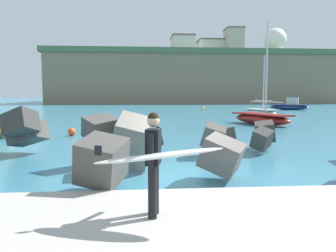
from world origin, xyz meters
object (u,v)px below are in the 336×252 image
object	(u,v)px
surfer_with_board	(154,157)
radar_dome	(275,44)
station_building_west	(234,41)
boat_mid_left	(261,112)
mooring_buoy_middle	(203,109)
mooring_buoy_inner	(72,132)
station_building_central	(212,48)
boat_near_left	(290,106)
boat_near_centre	(261,118)
station_building_east	(182,45)

from	to	relation	value
surfer_with_board	radar_dome	size ratio (longest dim) A/B	0.23
station_building_west	radar_dome	bearing A→B (deg)	37.59
surfer_with_board	boat_mid_left	xyz separation A→B (m)	(11.96, 27.00, -0.82)
boat_mid_left	mooring_buoy_middle	xyz separation A→B (m)	(-3.41, 13.58, -0.24)
radar_dome	station_building_west	size ratio (longest dim) A/B	1.42
mooring_buoy_inner	station_building_central	distance (m)	74.67
surfer_with_board	station_building_west	size ratio (longest dim) A/B	0.32
mooring_buoy_middle	station_building_central	xyz separation A→B (m)	(10.32, 41.86, 14.48)
boat_mid_left	mooring_buoy_inner	xyz separation A→B (m)	(-16.08, -14.12, -0.24)
boat_mid_left	station_building_west	bearing A→B (deg)	77.30
boat_near_left	boat_near_centre	distance (m)	25.51
boat_near_centre	surfer_with_board	bearing A→B (deg)	-115.45
boat_near_left	station_building_west	bearing A→B (deg)	86.84
boat_near_centre	station_building_west	xyz separation A→B (m)	(14.74, 59.87, 15.42)
boat_near_centre	mooring_buoy_middle	distance (m)	22.10
surfer_with_board	station_building_east	distance (m)	78.93
mooring_buoy_middle	station_building_west	world-z (taller)	station_building_west
boat_near_left	surfer_with_board	bearing A→B (deg)	-117.83
boat_near_left	mooring_buoy_middle	bearing A→B (deg)	-179.75
radar_dome	station_building_east	xyz separation A→B (m)	(-29.68, -13.66, -2.72)
boat_near_centre	boat_mid_left	world-z (taller)	boat_near_centre
station_building_east	mooring_buoy_inner	bearing A→B (deg)	-102.40
boat_near_left	mooring_buoy_middle	xyz separation A→B (m)	(-12.90, -0.06, -0.38)
station_building_central	mooring_buoy_middle	bearing A→B (deg)	-103.85
mooring_buoy_inner	station_building_east	bearing A→B (deg)	77.60
boat_mid_left	radar_dome	bearing A→B (deg)	66.50
station_building_west	boat_near_left	bearing A→B (deg)	-93.16
mooring_buoy_middle	station_building_east	bearing A→B (deg)	87.72
boat_mid_left	station_building_west	xyz separation A→B (m)	(11.57, 51.35, 15.46)
boat_mid_left	station_building_west	size ratio (longest dim) A/B	0.94
surfer_with_board	station_building_central	size ratio (longest dim) A/B	0.27
station_building_east	mooring_buoy_middle	bearing A→B (deg)	-92.28
boat_near_centre	boat_mid_left	xyz separation A→B (m)	(3.16, 8.52, -0.04)
boat_near_left	station_building_west	world-z (taller)	station_building_west
surfer_with_board	boat_near_left	distance (m)	45.95
mooring_buoy_middle	boat_near_centre	bearing A→B (deg)	-89.36
boat_mid_left	mooring_buoy_inner	size ratio (longest dim) A/B	14.09
boat_near_centre	station_building_west	size ratio (longest dim) A/B	1.14
boat_mid_left	station_building_central	world-z (taller)	station_building_central
station_building_central	station_building_east	xyz separation A→B (m)	(-8.86, -5.31, 0.01)
boat_mid_left	mooring_buoy_middle	bearing A→B (deg)	104.09
boat_mid_left	mooring_buoy_middle	world-z (taller)	boat_mid_left
boat_near_left	station_building_east	bearing A→B (deg)	107.41
boat_near_centre	boat_mid_left	bearing A→B (deg)	69.65
station_building_west	station_building_central	world-z (taller)	station_building_west
mooring_buoy_inner	station_building_central	size ratio (longest dim) A/B	0.06
surfer_with_board	station_building_west	bearing A→B (deg)	73.28
boat_mid_left	radar_dome	distance (m)	71.60
surfer_with_board	mooring_buoy_middle	xyz separation A→B (m)	(8.55, 40.58, -1.06)
mooring_buoy_middle	surfer_with_board	bearing A→B (deg)	-101.90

